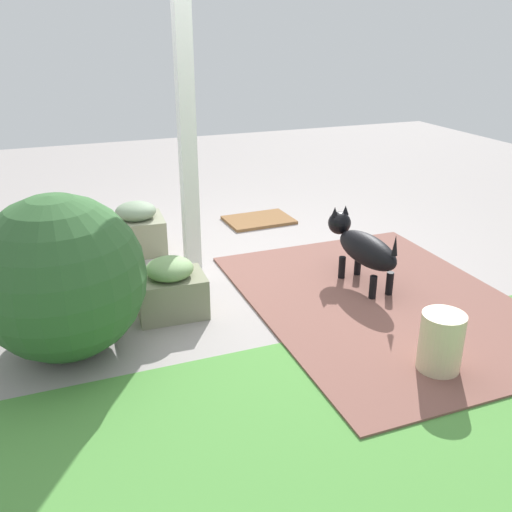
# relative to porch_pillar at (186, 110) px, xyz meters

# --- Properties ---
(ground_plane) EXTENTS (12.00, 12.00, 0.00)m
(ground_plane) POSITION_rel_porch_pillar_xyz_m (-0.39, 0.18, -1.30)
(ground_plane) COLOR gray
(brick_path) EXTENTS (1.80, 2.40, 0.02)m
(brick_path) POSITION_rel_porch_pillar_xyz_m (-1.15, 0.93, -1.29)
(brick_path) COLOR brown
(brick_path) RESTS_ON ground
(porch_pillar) EXTENTS (0.12, 0.12, 2.59)m
(porch_pillar) POSITION_rel_porch_pillar_xyz_m (0.00, 0.00, 0.00)
(porch_pillar) COLOR white
(porch_pillar) RESTS_ON ground
(stone_planter_nearest) EXTENTS (0.48, 0.46, 0.45)m
(stone_planter_nearest) POSITION_rel_porch_pillar_xyz_m (0.31, -0.70, -1.09)
(stone_planter_nearest) COLOR gray
(stone_planter_nearest) RESTS_ON ground
(stone_planter_mid) EXTENTS (0.48, 0.36, 0.41)m
(stone_planter_mid) POSITION_rel_porch_pillar_xyz_m (0.30, 0.55, -1.10)
(stone_planter_mid) COLOR gray
(stone_planter_mid) RESTS_ON ground
(round_shrub) EXTENTS (0.99, 0.99, 0.99)m
(round_shrub) POSITION_rel_porch_pillar_xyz_m (0.99, 0.80, -0.80)
(round_shrub) COLOR #2E582D
(round_shrub) RESTS_ON ground
(terracotta_pot_spiky) EXTENTS (0.30, 0.30, 0.60)m
(terracotta_pot_spiky) POSITION_rel_porch_pillar_xyz_m (1.30, -0.21, -1.01)
(terracotta_pot_spiky) COLOR #B26044
(terracotta_pot_spiky) RESTS_ON ground
(terracotta_pot_tall) EXTENTS (0.25, 0.25, 0.69)m
(terracotta_pot_tall) POSITION_rel_porch_pillar_xyz_m (0.83, -0.06, -1.05)
(terracotta_pot_tall) COLOR #AB5734
(terracotta_pot_tall) RESTS_ON ground
(dog) EXTENTS (0.27, 0.79, 0.54)m
(dog) POSITION_rel_porch_pillar_xyz_m (-1.15, 0.61, -0.98)
(dog) COLOR black
(dog) RESTS_ON ground
(ceramic_urn) EXTENTS (0.25, 0.25, 0.37)m
(ceramic_urn) POSITION_rel_porch_pillar_xyz_m (-0.97, 1.78, -1.11)
(ceramic_urn) COLOR beige
(ceramic_urn) RESTS_ON ground
(doormat) EXTENTS (0.67, 0.49, 0.03)m
(doormat) POSITION_rel_porch_pillar_xyz_m (-0.98, -1.07, -1.28)
(doormat) COLOR brown
(doormat) RESTS_ON ground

